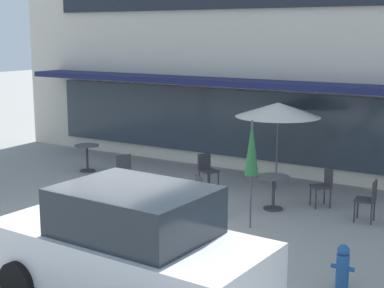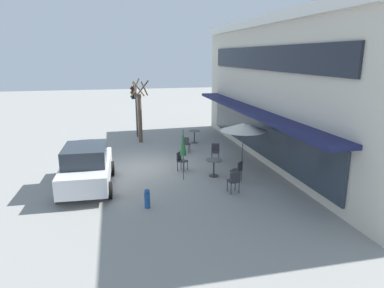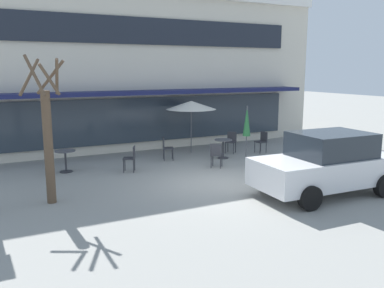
{
  "view_description": "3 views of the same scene",
  "coord_description": "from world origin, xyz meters",
  "px_view_note": "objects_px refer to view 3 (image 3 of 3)",
  "views": [
    {
      "loc": [
        7.21,
        -8.59,
        3.9
      ],
      "look_at": [
        -0.11,
        2.98,
        1.28
      ],
      "focal_mm": 55.0,
      "sensor_mm": 36.0,
      "label": 1
    },
    {
      "loc": [
        15.78,
        -1.08,
        5.2
      ],
      "look_at": [
        0.41,
        2.42,
        1.1
      ],
      "focal_mm": 32.0,
      "sensor_mm": 36.0,
      "label": 2
    },
    {
      "loc": [
        -6.23,
        -10.55,
        3.5
      ],
      "look_at": [
        0.26,
        2.36,
        0.83
      ],
      "focal_mm": 38.0,
      "sensor_mm": 36.0,
      "label": 3
    }
  ],
  "objects_px": {
    "cafe_chair_0": "(262,140)",
    "cafe_chair_2": "(231,140)",
    "street_tree": "(48,136)",
    "cafe_chair_4": "(216,154)",
    "cafe_table_near_wall": "(65,157)",
    "parked_sedan": "(327,164)",
    "patio_umbrella_cream_folded": "(191,105)",
    "cafe_chair_1": "(131,157)",
    "fire_hydrant": "(332,159)",
    "patio_umbrella_green_folded": "(247,121)",
    "cafe_chair_3": "(166,147)",
    "cafe_table_streetside": "(223,145)"
  },
  "relations": [
    {
      "from": "cafe_chair_1",
      "to": "street_tree",
      "type": "xyz_separation_m",
      "value": [
        -2.96,
        -2.23,
        1.27
      ]
    },
    {
      "from": "cafe_chair_1",
      "to": "cafe_chair_2",
      "type": "distance_m",
      "value": 4.98
    },
    {
      "from": "cafe_table_streetside",
      "to": "cafe_chair_0",
      "type": "height_order",
      "value": "cafe_chair_0"
    },
    {
      "from": "cafe_chair_0",
      "to": "cafe_table_near_wall",
      "type": "bearing_deg",
      "value": 177.84
    },
    {
      "from": "cafe_table_near_wall",
      "to": "parked_sedan",
      "type": "distance_m",
      "value": 8.54
    },
    {
      "from": "patio_umbrella_cream_folded",
      "to": "parked_sedan",
      "type": "xyz_separation_m",
      "value": [
        0.82,
        -6.93,
        -1.14
      ]
    },
    {
      "from": "cafe_table_streetside",
      "to": "cafe_chair_4",
      "type": "bearing_deg",
      "value": -129.56
    },
    {
      "from": "patio_umbrella_cream_folded",
      "to": "fire_hydrant",
      "type": "bearing_deg",
      "value": -55.59
    },
    {
      "from": "cafe_chair_0",
      "to": "cafe_chair_2",
      "type": "height_order",
      "value": "same"
    },
    {
      "from": "cafe_table_streetside",
      "to": "cafe_chair_3",
      "type": "distance_m",
      "value": 2.27
    },
    {
      "from": "cafe_table_streetside",
      "to": "patio_umbrella_green_folded",
      "type": "relative_size",
      "value": 0.35
    },
    {
      "from": "patio_umbrella_green_folded",
      "to": "cafe_chair_4",
      "type": "bearing_deg",
      "value": 173.63
    },
    {
      "from": "fire_hydrant",
      "to": "patio_umbrella_cream_folded",
      "type": "bearing_deg",
      "value": 124.41
    },
    {
      "from": "cafe_table_near_wall",
      "to": "parked_sedan",
      "type": "height_order",
      "value": "parked_sedan"
    },
    {
      "from": "cafe_table_near_wall",
      "to": "cafe_table_streetside",
      "type": "height_order",
      "value": "same"
    },
    {
      "from": "patio_umbrella_cream_folded",
      "to": "parked_sedan",
      "type": "relative_size",
      "value": 0.52
    },
    {
      "from": "street_tree",
      "to": "cafe_chair_4",
      "type": "bearing_deg",
      "value": 13.31
    },
    {
      "from": "cafe_table_near_wall",
      "to": "cafe_chair_4",
      "type": "distance_m",
      "value": 5.26
    },
    {
      "from": "cafe_chair_1",
      "to": "cafe_chair_3",
      "type": "distance_m",
      "value": 2.13
    },
    {
      "from": "cafe_table_near_wall",
      "to": "cafe_chair_1",
      "type": "height_order",
      "value": "cafe_chair_1"
    },
    {
      "from": "street_tree",
      "to": "cafe_chair_3",
      "type": "bearing_deg",
      "value": 35.33
    },
    {
      "from": "patio_umbrella_cream_folded",
      "to": "parked_sedan",
      "type": "height_order",
      "value": "patio_umbrella_cream_folded"
    },
    {
      "from": "cafe_table_streetside",
      "to": "cafe_chair_2",
      "type": "relative_size",
      "value": 0.85
    },
    {
      "from": "cafe_chair_0",
      "to": "cafe_chair_3",
      "type": "relative_size",
      "value": 1.0
    },
    {
      "from": "cafe_chair_4",
      "to": "parked_sedan",
      "type": "height_order",
      "value": "parked_sedan"
    },
    {
      "from": "patio_umbrella_green_folded",
      "to": "cafe_chair_2",
      "type": "bearing_deg",
      "value": 71.49
    },
    {
      "from": "cafe_chair_3",
      "to": "cafe_chair_1",
      "type": "bearing_deg",
      "value": -147.56
    },
    {
      "from": "cafe_chair_1",
      "to": "fire_hydrant",
      "type": "relative_size",
      "value": 1.26
    },
    {
      "from": "cafe_chair_1",
      "to": "cafe_chair_4",
      "type": "xyz_separation_m",
      "value": [
        2.91,
        -0.84,
        0.0
      ]
    },
    {
      "from": "cafe_chair_0",
      "to": "patio_umbrella_cream_folded",
      "type": "bearing_deg",
      "value": 153.33
    },
    {
      "from": "cafe_chair_1",
      "to": "cafe_chair_0",
      "type": "bearing_deg",
      "value": 6.17
    },
    {
      "from": "parked_sedan",
      "to": "patio_umbrella_cream_folded",
      "type": "bearing_deg",
      "value": 96.76
    },
    {
      "from": "cafe_chair_1",
      "to": "cafe_chair_2",
      "type": "bearing_deg",
      "value": 14.24
    },
    {
      "from": "cafe_table_streetside",
      "to": "cafe_chair_3",
      "type": "bearing_deg",
      "value": 161.66
    },
    {
      "from": "cafe_table_streetside",
      "to": "cafe_chair_4",
      "type": "height_order",
      "value": "cafe_chair_4"
    },
    {
      "from": "cafe_chair_2",
      "to": "fire_hydrant",
      "type": "distance_m",
      "value": 4.36
    },
    {
      "from": "cafe_table_streetside",
      "to": "street_tree",
      "type": "xyz_separation_m",
      "value": [
        -6.91,
        -2.66,
        1.28
      ]
    },
    {
      "from": "cafe_chair_4",
      "to": "street_tree",
      "type": "relative_size",
      "value": 0.23
    },
    {
      "from": "patio_umbrella_green_folded",
      "to": "cafe_chair_3",
      "type": "height_order",
      "value": "patio_umbrella_green_folded"
    },
    {
      "from": "cafe_table_streetside",
      "to": "cafe_chair_2",
      "type": "bearing_deg",
      "value": 42.31
    },
    {
      "from": "cafe_table_near_wall",
      "to": "patio_umbrella_green_folded",
      "type": "xyz_separation_m",
      "value": [
        6.13,
        -1.93,
        1.11
      ]
    },
    {
      "from": "cafe_chair_0",
      "to": "cafe_chair_4",
      "type": "height_order",
      "value": "same"
    },
    {
      "from": "patio_umbrella_cream_folded",
      "to": "street_tree",
      "type": "distance_m",
      "value": 7.56
    },
    {
      "from": "cafe_table_near_wall",
      "to": "cafe_table_streetside",
      "type": "relative_size",
      "value": 1.0
    },
    {
      "from": "cafe_table_near_wall",
      "to": "street_tree",
      "type": "relative_size",
      "value": 0.2
    },
    {
      "from": "cafe_chair_0",
      "to": "fire_hydrant",
      "type": "bearing_deg",
      "value": -80.43
    },
    {
      "from": "cafe_chair_3",
      "to": "street_tree",
      "type": "xyz_separation_m",
      "value": [
        -4.75,
        -3.37,
        1.27
      ]
    },
    {
      "from": "fire_hydrant",
      "to": "street_tree",
      "type": "bearing_deg",
      "value": 176.76
    },
    {
      "from": "cafe_chair_3",
      "to": "parked_sedan",
      "type": "height_order",
      "value": "parked_sedan"
    },
    {
      "from": "patio_umbrella_green_folded",
      "to": "fire_hydrant",
      "type": "relative_size",
      "value": 3.12
    }
  ]
}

